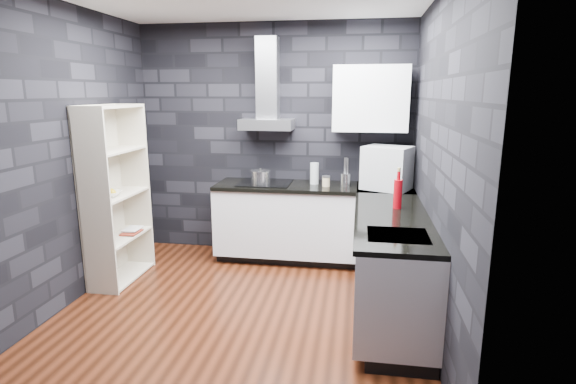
% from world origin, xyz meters
% --- Properties ---
extents(ground, '(3.20, 3.20, 0.00)m').
position_xyz_m(ground, '(0.00, 0.00, 0.00)').
color(ground, '#481E0E').
extents(wall_back, '(3.20, 0.05, 2.70)m').
position_xyz_m(wall_back, '(0.00, 1.62, 1.35)').
color(wall_back, black).
rests_on(wall_back, ground).
extents(wall_front, '(3.20, 0.05, 2.70)m').
position_xyz_m(wall_front, '(0.00, -1.62, 1.35)').
color(wall_front, black).
rests_on(wall_front, ground).
extents(wall_left, '(0.05, 3.20, 2.70)m').
position_xyz_m(wall_left, '(-1.62, 0.00, 1.35)').
color(wall_left, black).
rests_on(wall_left, ground).
extents(wall_right, '(0.05, 3.20, 2.70)m').
position_xyz_m(wall_right, '(1.62, 0.00, 1.35)').
color(wall_right, black).
rests_on(wall_right, ground).
extents(toekick_back, '(2.18, 0.50, 0.10)m').
position_xyz_m(toekick_back, '(0.50, 1.34, 0.05)').
color(toekick_back, black).
rests_on(toekick_back, ground).
extents(toekick_right, '(0.50, 1.78, 0.10)m').
position_xyz_m(toekick_right, '(1.34, 0.10, 0.05)').
color(toekick_right, black).
rests_on(toekick_right, ground).
extents(counter_back_cab, '(2.20, 0.60, 0.76)m').
position_xyz_m(counter_back_cab, '(0.50, 1.30, 0.48)').
color(counter_back_cab, silver).
rests_on(counter_back_cab, ground).
extents(counter_right_cab, '(0.60, 1.80, 0.76)m').
position_xyz_m(counter_right_cab, '(1.30, 0.10, 0.48)').
color(counter_right_cab, silver).
rests_on(counter_right_cab, ground).
extents(counter_back_top, '(2.20, 0.62, 0.04)m').
position_xyz_m(counter_back_top, '(0.50, 1.29, 0.88)').
color(counter_back_top, black).
rests_on(counter_back_top, counter_back_cab).
extents(counter_right_top, '(0.62, 1.80, 0.04)m').
position_xyz_m(counter_right_top, '(1.29, 0.10, 0.88)').
color(counter_right_top, black).
rests_on(counter_right_top, counter_right_cab).
extents(counter_corner_top, '(0.62, 0.62, 0.04)m').
position_xyz_m(counter_corner_top, '(1.30, 1.30, 0.88)').
color(counter_corner_top, black).
rests_on(counter_corner_top, counter_right_cab).
extents(hood_body, '(0.60, 0.34, 0.12)m').
position_xyz_m(hood_body, '(-0.05, 1.43, 1.56)').
color(hood_body, '#A4A5AA').
rests_on(hood_body, wall_back).
extents(hood_chimney, '(0.24, 0.20, 0.90)m').
position_xyz_m(hood_chimney, '(-0.05, 1.50, 2.07)').
color(hood_chimney, '#A4A5AA').
rests_on(hood_chimney, hood_body).
extents(upper_cabinet, '(0.80, 0.35, 0.70)m').
position_xyz_m(upper_cabinet, '(1.10, 1.43, 1.85)').
color(upper_cabinet, white).
rests_on(upper_cabinet, wall_back).
extents(cooktop, '(0.58, 0.50, 0.01)m').
position_xyz_m(cooktop, '(-0.05, 1.30, 0.91)').
color(cooktop, black).
rests_on(cooktop, counter_back_top).
extents(sink_rim, '(0.44, 0.40, 0.01)m').
position_xyz_m(sink_rim, '(1.30, -0.40, 0.89)').
color(sink_rim, '#A4A5AA').
rests_on(sink_rim, counter_right_top).
extents(pot, '(0.26, 0.26, 0.13)m').
position_xyz_m(pot, '(-0.10, 1.26, 0.98)').
color(pot, silver).
rests_on(pot, cooktop).
extents(glass_vase, '(0.11, 0.11, 0.24)m').
position_xyz_m(glass_vase, '(0.51, 1.37, 1.02)').
color(glass_vase, silver).
rests_on(glass_vase, counter_back_top).
extents(storage_jar, '(0.10, 0.10, 0.10)m').
position_xyz_m(storage_jar, '(0.65, 1.24, 0.95)').
color(storage_jar, tan).
rests_on(storage_jar, counter_back_top).
extents(utensil_crock, '(0.13, 0.13, 0.14)m').
position_xyz_m(utensil_crock, '(0.86, 1.28, 0.97)').
color(utensil_crock, silver).
rests_on(utensil_crock, counter_back_top).
extents(appliance_garage, '(0.58, 0.53, 0.47)m').
position_xyz_m(appliance_garage, '(1.30, 1.21, 1.12)').
color(appliance_garage, silver).
rests_on(appliance_garage, counter_back_top).
extents(red_bottle, '(0.10, 0.10, 0.26)m').
position_xyz_m(red_bottle, '(1.35, 0.38, 1.03)').
color(red_bottle, '#95040D').
rests_on(red_bottle, counter_right_top).
extents(bookshelf, '(0.44, 0.84, 1.80)m').
position_xyz_m(bookshelf, '(-1.42, 0.48, 0.90)').
color(bookshelf, beige).
rests_on(bookshelf, ground).
extents(fruit_bowl, '(0.24, 0.24, 0.05)m').
position_xyz_m(fruit_bowl, '(-1.42, 0.36, 0.94)').
color(fruit_bowl, white).
rests_on(fruit_bowl, bookshelf).
extents(book_red, '(0.17, 0.02, 0.23)m').
position_xyz_m(book_red, '(-1.43, 0.59, 0.57)').
color(book_red, maroon).
rests_on(book_red, bookshelf).
extents(book_second, '(0.16, 0.02, 0.22)m').
position_xyz_m(book_second, '(-1.44, 0.64, 0.59)').
color(book_second, '#B2B2B2').
rests_on(book_second, bookshelf).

